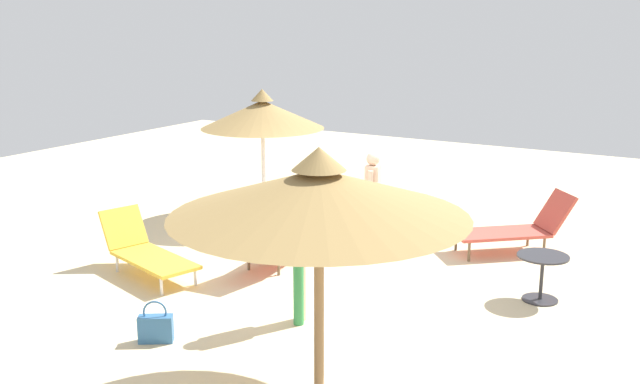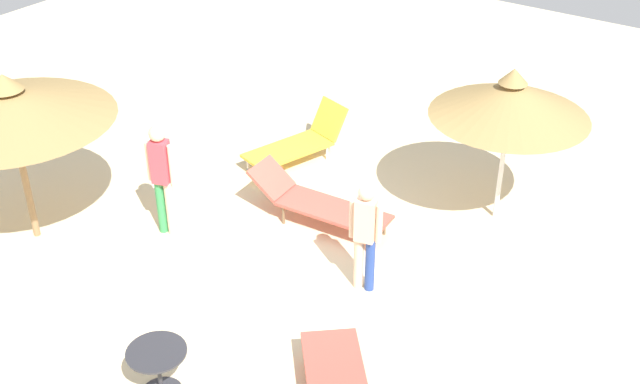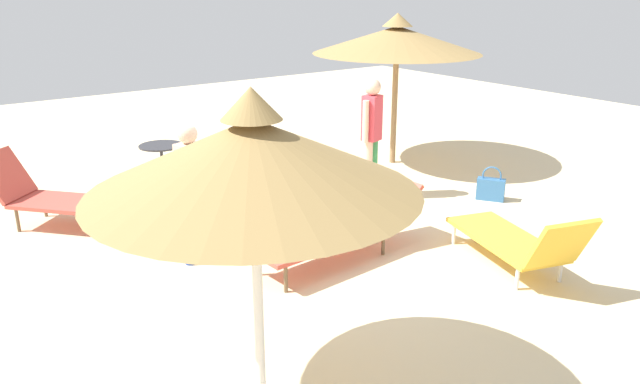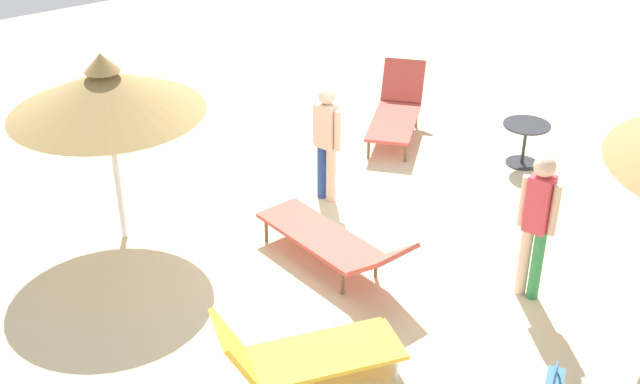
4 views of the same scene
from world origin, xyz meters
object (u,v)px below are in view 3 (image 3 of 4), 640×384
Objects in this scene: parasol_umbrella_edge at (397,40)px; side_table_round at (162,157)px; lounge_chair_near_right at (52,195)px; lounge_chair_center at (519,240)px; handbag at (491,188)px; lounge_chair_back at (341,227)px; person_standing_far_left at (191,186)px; parasol_umbrella_far_right at (253,156)px; person_standing_front at (372,131)px.

parasol_umbrella_edge is 4.17× the size of side_table_round.
lounge_chair_near_right is 2.73× the size of side_table_round.
lounge_chair_center is 3.76× the size of handbag.
lounge_chair_back is 3.30× the size of side_table_round.
parasol_umbrella_edge is 4.34m from side_table_round.
lounge_chair_center is 2.41m from handbag.
parasol_umbrella_edge is at bearing 65.38° from lounge_chair_center.
lounge_chair_near_right is 2.39m from person_standing_far_left.
parasol_umbrella_far_right reaches higher than lounge_chair_back.
lounge_chair_near_right is 0.97× the size of lounge_chair_center.
parasol_umbrella_far_right reaches higher than side_table_round.
lounge_chair_back reaches higher than side_table_round.
person_standing_far_left is at bearing -159.72° from parasol_umbrella_edge.
parasol_umbrella_edge is 1.61× the size of person_standing_front.
parasol_umbrella_far_right is 1.38× the size of person_standing_front.
person_standing_far_left is at bearing 172.00° from handbag.
parasol_umbrella_far_right is 1.31× the size of lounge_chair_near_right.
lounge_chair_near_right reaches higher than lounge_chair_back.
lounge_chair_center is at bearing -133.98° from handbag.
side_table_round is (-3.59, 3.60, 0.26)m from handbag.
lounge_chair_near_right reaches higher than side_table_round.
person_standing_far_left is at bearing -64.37° from lounge_chair_near_right.
person_standing_front reaches higher than lounge_chair_near_right.
lounge_chair_center is 5.67m from side_table_round.
lounge_chair_center is (3.51, 0.29, -1.61)m from parasol_umbrella_far_right.
person_standing_far_left is at bearing 139.78° from lounge_chair_center.
parasol_umbrella_edge is 5.93m from lounge_chair_near_right.
lounge_chair_back is 2.33m from person_standing_front.
parasol_umbrella_far_right is 4.76× the size of handbag.
person_standing_far_left is (0.72, 2.65, -1.06)m from parasol_umbrella_far_right.
lounge_chair_center is 2.83× the size of side_table_round.
parasol_umbrella_edge is at bearing 37.44° from person_standing_front.
parasol_umbrella_far_right is at bearing -140.91° from lounge_chair_back.
person_standing_far_left is 3.13m from side_table_round.
person_standing_far_left is 2.37× the size of side_table_round.
lounge_chair_near_right is at bearing 130.38° from lounge_chair_center.
lounge_chair_center reaches higher than handbag.
parasol_umbrella_edge is at bearing 20.28° from person_standing_far_left.
lounge_chair_center is at bearing -96.39° from person_standing_front.
lounge_chair_back is 1.21× the size of lounge_chair_near_right.
person_standing_far_left is (1.01, -2.11, 0.49)m from lounge_chair_near_right.
person_standing_front is at bearing 139.13° from handbag.
lounge_chair_back is (2.13, 1.73, -1.60)m from parasol_umbrella_far_right.
parasol_umbrella_far_right is at bearing -140.90° from parasol_umbrella_edge.
handbag is at bearing 5.48° from lounge_chair_back.
side_table_round is (-3.79, 1.25, -1.70)m from parasol_umbrella_edge.
handbag is (5.18, 2.02, -1.80)m from parasol_umbrella_far_right.
side_table_round is at bearing 134.97° from handbag.
person_standing_front reaches higher than person_standing_far_left.
lounge_chair_back is at bearing 133.77° from lounge_chair_center.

